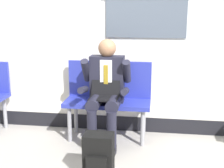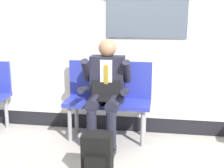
% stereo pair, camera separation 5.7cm
% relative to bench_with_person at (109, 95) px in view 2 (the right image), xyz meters
% --- Properties ---
extents(ground_plane, '(18.00, 18.00, 0.00)m').
position_rel_bench_with_person_xyz_m(ground_plane, '(0.17, -0.32, -0.55)').
color(ground_plane, '#9E9991').
extents(station_wall, '(5.48, 0.16, 2.86)m').
position_rel_bench_with_person_xyz_m(station_wall, '(0.18, 0.27, 0.87)').
color(station_wall, silver).
rests_on(station_wall, ground).
extents(bench_with_person, '(1.04, 0.42, 0.95)m').
position_rel_bench_with_person_xyz_m(bench_with_person, '(0.00, 0.00, 0.00)').
color(bench_with_person, '#28339E').
rests_on(bench_with_person, ground).
extents(person_seated, '(0.57, 0.70, 1.24)m').
position_rel_bench_with_person_xyz_m(person_seated, '(0.00, -0.20, 0.11)').
color(person_seated, '#1E1E2D').
rests_on(person_seated, ground).
extents(backpack, '(0.28, 0.23, 0.44)m').
position_rel_bench_with_person_xyz_m(backpack, '(0.06, -1.00, -0.33)').
color(backpack, black).
rests_on(backpack, ground).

